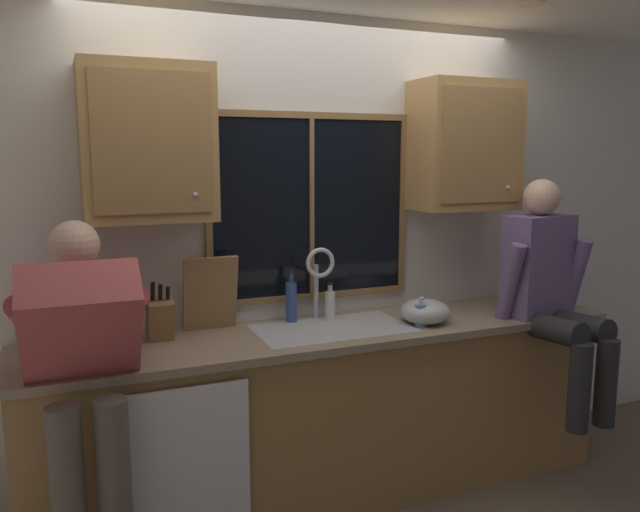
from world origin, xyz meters
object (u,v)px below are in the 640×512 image
at_px(knife_block, 160,318).
at_px(soap_dispenser, 420,315).
at_px(mixing_bowl, 425,312).
at_px(bottle_tall_clear, 291,301).
at_px(bottle_green_glass, 330,305).
at_px(cutting_board, 211,294).
at_px(person_standing, 84,372).
at_px(person_sitting_on_counter, 550,285).

distance_m(knife_block, soap_dispenser, 1.33).
height_order(mixing_bowl, bottle_tall_clear, bottle_tall_clear).
height_order(bottle_green_glass, bottle_tall_clear, bottle_tall_clear).
bearing_deg(cutting_board, person_standing, -141.20).
xyz_separation_m(person_standing, bottle_tall_clear, (1.07, 0.50, 0.08)).
relative_size(soap_dispenser, bottle_green_glass, 0.78).
bearing_deg(soap_dispenser, cutting_board, 161.19).
relative_size(person_standing, soap_dispenser, 9.49).
bearing_deg(person_standing, soap_dispenser, 5.50).
relative_size(mixing_bowl, bottle_tall_clear, 0.96).
xyz_separation_m(mixing_bowl, bottle_green_glass, (-0.45, 0.25, 0.02)).
bearing_deg(bottle_green_glass, knife_block, -177.84).
bearing_deg(person_standing, person_sitting_on_counter, 0.73).
bearing_deg(bottle_green_glass, mixing_bowl, -29.53).
relative_size(person_sitting_on_counter, knife_block, 3.92).
bearing_deg(bottle_green_glass, person_sitting_on_counter, -21.12).
bearing_deg(person_sitting_on_counter, bottle_tall_clear, 160.47).
height_order(knife_block, cutting_board, cutting_board).
distance_m(person_sitting_on_counter, cutting_board, 1.83).
bearing_deg(bottle_green_glass, soap_dispenser, -38.44).
bearing_deg(knife_block, person_sitting_on_counter, -11.11).
bearing_deg(bottle_green_glass, cutting_board, 175.96).
bearing_deg(cutting_board, bottle_green_glass, -4.04).
xyz_separation_m(person_standing, soap_dispenser, (1.66, 0.16, 0.03)).
relative_size(cutting_board, mixing_bowl, 1.46).
height_order(person_standing, knife_block, person_standing).
bearing_deg(knife_block, person_standing, -130.40).
height_order(cutting_board, mixing_bowl, cutting_board).
bearing_deg(cutting_board, mixing_bowl, -15.28).
relative_size(person_sitting_on_counter, cutting_board, 3.22).
bearing_deg(bottle_tall_clear, mixing_bowl, -23.95).
height_order(person_sitting_on_counter, bottle_green_glass, person_sitting_on_counter).
xyz_separation_m(person_standing, bottle_green_glass, (1.28, 0.46, 0.05)).
bearing_deg(knife_block, mixing_bowl, -9.12).
height_order(knife_block, bottle_green_glass, knife_block).
bearing_deg(bottle_green_glass, bottle_tall_clear, 169.51).
relative_size(bottle_green_glass, bottle_tall_clear, 0.74).
height_order(person_sitting_on_counter, soap_dispenser, person_sitting_on_counter).
relative_size(soap_dispenser, bottle_tall_clear, 0.58).
relative_size(cutting_board, soap_dispenser, 2.42).
relative_size(knife_block, cutting_board, 0.82).
height_order(person_standing, soap_dispenser, person_standing).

